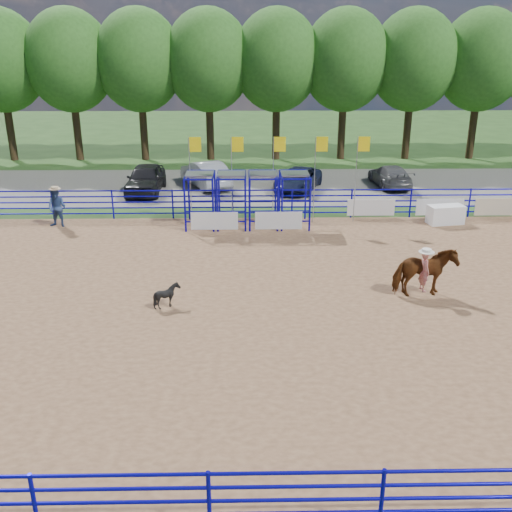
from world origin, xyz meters
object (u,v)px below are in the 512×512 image
Objects in this scene: calf at (167,295)px; spectator_cowboy at (57,207)px; horse_and_rider at (424,271)px; car_c at (298,179)px; car_d at (390,176)px; car_b at (205,174)px; car_a at (146,179)px; announcer_table at (446,215)px.

spectator_cowboy is at bearing 48.55° from calf.
horse_and_rider reaches higher than car_c.
car_d is at bearing 24.34° from spectator_cowboy.
car_b reaches higher than car_c.
spectator_cowboy is 14.15m from car_c.
calf is at bearing 64.55° from car_b.
spectator_cowboy is at bearing -130.47° from car_c.
car_a is 14.92m from car_d.
announcer_table is at bearing 66.97° from horse_and_rider.
car_d is at bearing 6.08° from car_a.
spectator_cowboy is at bearing 20.53° from car_d.
calf is at bearing -143.27° from announcer_table.
car_a is (3.11, 6.78, -0.16)m from spectator_cowboy.
announcer_table is at bearing -22.01° from car_a.
announcer_table is 0.69× the size of horse_and_rider.
calf is 20.77m from car_d.
horse_and_rider is 0.51× the size of car_a.
horse_and_rider is 16.74m from car_d.
spectator_cowboy reaches higher than car_b.
announcer_table is at bearing 121.72° from car_b.
car_d is (14.86, 1.35, -0.18)m from car_a.
car_a is (-3.27, 15.88, 0.39)m from calf.
car_d is at bearing -20.38° from calf.
car_c is (5.80, 16.29, 0.22)m from calf.
announcer_table reaches higher than calf.
car_d is (11.58, 17.23, 0.22)m from calf.
car_b is (3.44, 1.44, -0.03)m from car_a.
car_c is (-2.99, 15.56, -0.31)m from horse_and_rider.
announcer_table is 17.03m from car_a.
announcer_table is 0.35× the size of car_b.
horse_and_rider reaches higher than car_d.
spectator_cowboy is 0.42× the size of car_c.
car_c is (-6.61, 7.04, 0.18)m from announcer_table.
calf is (-12.41, -9.26, -0.03)m from announcer_table.
spectator_cowboy is at bearing -113.76° from car_a.
car_b reaches higher than calf.
horse_and_rider is (-3.62, -8.52, 0.49)m from announcer_table.
car_a is at bearing -158.43° from car_c.
car_c is (9.07, 0.41, -0.18)m from car_a.
car_b is 1.08× the size of car_d.
car_c reaches higher than announcer_table.
horse_and_rider is 2.92× the size of calf.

